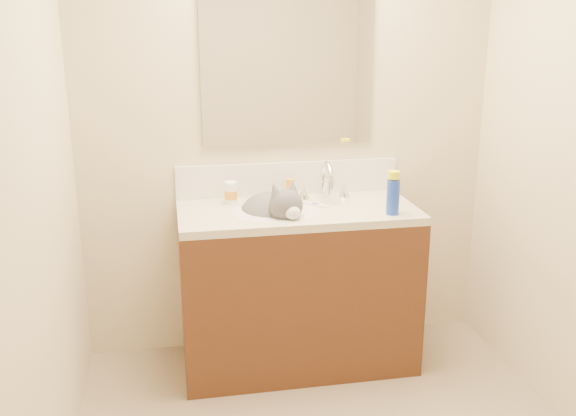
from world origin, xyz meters
name	(u,v)px	position (x,y,z in m)	size (l,w,h in m)	color
room_shell	(357,110)	(0.00, 0.00, 1.49)	(2.24, 2.54, 2.52)	beige
vanity_cabinet	(297,291)	(0.00, 0.97, 0.41)	(1.20, 0.55, 0.82)	#452412
counter_slab	(298,212)	(0.00, 0.97, 0.84)	(1.20, 0.55, 0.04)	beige
basin	(275,225)	(-0.12, 0.94, 0.79)	(0.45, 0.36, 0.14)	silver
faucet	(326,184)	(0.18, 1.11, 0.95)	(0.28, 0.20, 0.21)	silver
cat	(274,214)	(-0.12, 0.98, 0.84)	(0.43, 0.47, 0.34)	#4B484B
backsplash	(288,179)	(0.00, 1.24, 0.95)	(1.20, 0.02, 0.18)	silver
mirror	(288,67)	(0.00, 1.24, 1.54)	(0.90, 0.02, 0.80)	white
pill_bottle	(231,193)	(-0.32, 1.13, 0.92)	(0.06, 0.06, 0.12)	white
pill_label	(231,195)	(-0.32, 1.13, 0.91)	(0.07, 0.07, 0.04)	orange
silver_jar	(289,193)	(-0.01, 1.16, 0.89)	(0.05, 0.05, 0.06)	#B7B7BC
amber_bottle	(290,189)	(0.00, 1.18, 0.91)	(0.04, 0.04, 0.10)	orange
toothbrush	(315,205)	(0.10, 1.00, 0.87)	(0.02, 0.16, 0.01)	white
toothbrush_head	(315,204)	(0.10, 1.00, 0.87)	(0.02, 0.03, 0.02)	#6195CF
spray_can	(393,197)	(0.43, 0.80, 0.95)	(0.06, 0.06, 0.17)	#1938B1
spray_cap	(394,175)	(0.43, 0.80, 1.06)	(0.06, 0.06, 0.04)	yellow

